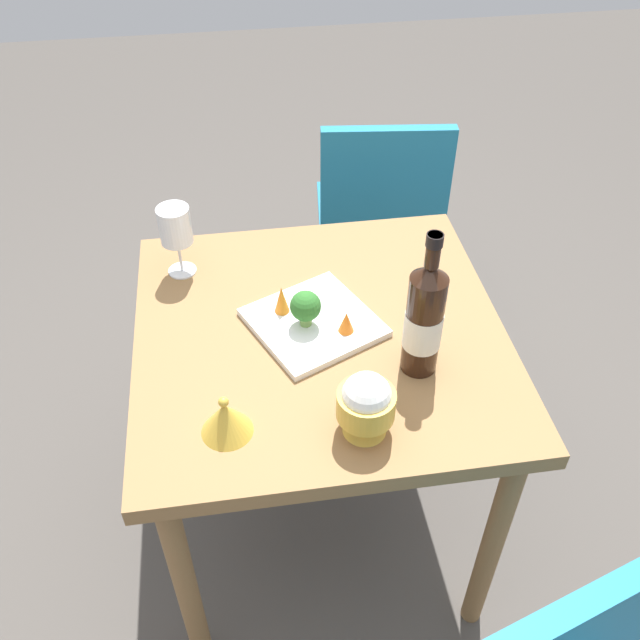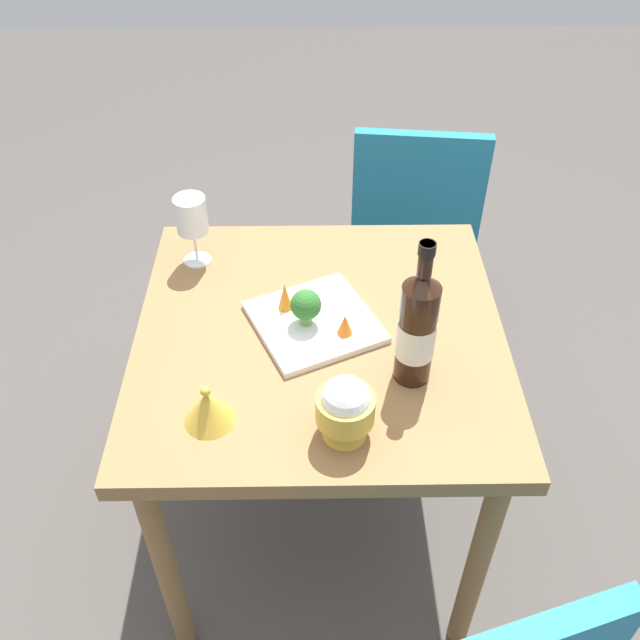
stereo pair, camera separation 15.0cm
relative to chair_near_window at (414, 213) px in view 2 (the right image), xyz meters
name	(u,v)px [view 2 (the right image)]	position (x,y,z in m)	size (l,w,h in m)	color
ground_plane	(320,516)	(-0.32, -0.78, -0.53)	(8.00, 8.00, 0.00)	#4C4742
dining_table	(320,361)	(-0.32, -0.78, 0.11)	(0.81, 0.81, 0.74)	olive
chair_near_window	(414,213)	(0.00, 0.00, 0.00)	(0.44, 0.44, 0.85)	teal
wine_bottle	(417,328)	(-0.13, -0.92, 0.34)	(0.08, 0.08, 0.33)	black
wine_glass	(191,217)	(-0.62, -0.52, 0.34)	(0.08, 0.08, 0.18)	white
rice_bowl	(345,408)	(-0.28, -1.07, 0.29)	(0.11, 0.11, 0.14)	gold
rice_bowl_lid	(208,407)	(-0.53, -1.03, 0.25)	(0.10, 0.10, 0.09)	gold
serving_plate	(314,322)	(-0.33, -0.76, 0.22)	(0.33, 0.33, 0.02)	white
broccoli_floret	(306,306)	(-0.35, -0.77, 0.28)	(0.07, 0.07, 0.09)	#729E4C
carrot_garnish_left	(285,296)	(-0.40, -0.72, 0.26)	(0.03, 0.03, 0.07)	orange
carrot_garnish_right	(345,324)	(-0.27, -0.81, 0.25)	(0.03, 0.03, 0.05)	orange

